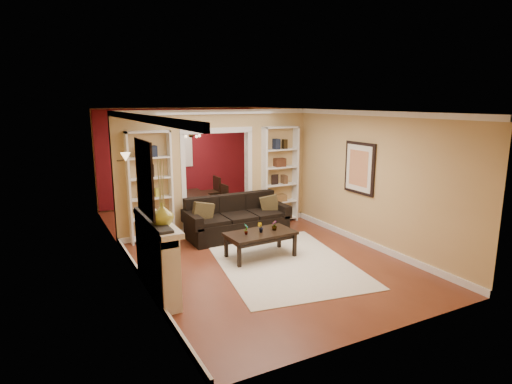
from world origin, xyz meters
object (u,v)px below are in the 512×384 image
bookshelf_left (150,187)px  coffee_table (260,245)px  bookshelf_right (280,175)px  sofa (237,217)px  dining_table (193,204)px  fireplace (158,257)px

bookshelf_left → coffee_table: bearing=-50.9°
bookshelf_left → bookshelf_right: same height
sofa → bookshelf_right: 1.67m
dining_table → fireplace: bearing=154.1°
coffee_table → fireplace: bearing=-166.4°
sofa → bookshelf_left: size_ratio=0.97×
sofa → fireplace: 2.98m
bookshelf_right → bookshelf_left: bearing=180.0°
bookshelf_right → fireplace: bearing=-145.2°
sofa → dining_table: size_ratio=1.51×
sofa → bookshelf_left: (-1.70, 0.58, 0.72)m
bookshelf_right → sofa: bearing=-157.5°
bookshelf_left → dining_table: size_ratio=1.56×
bookshelf_left → bookshelf_right: size_ratio=1.00×
coffee_table → bookshelf_right: 2.62m
sofa → dining_table: bearing=95.6°
sofa → fireplace: fireplace is taller
fireplace → bookshelf_left: bearing=78.0°
fireplace → dining_table: bearing=64.1°
coffee_table → fireplace: fireplace is taller
bookshelf_left → dining_table: 2.38m
sofa → fireplace: bearing=-139.0°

